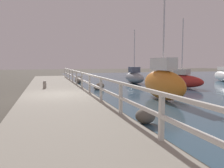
{
  "coord_description": "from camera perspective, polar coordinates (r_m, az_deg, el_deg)",
  "views": [
    {
      "loc": [
        -0.63,
        -12.26,
        1.95
      ],
      "look_at": [
        2.44,
        -2.26,
        0.95
      ],
      "focal_mm": 35.0,
      "sensor_mm": 36.0,
      "label": 1
    }
  ],
  "objects": [
    {
      "name": "sailboat_gray",
      "position": [
        21.59,
        5.79,
        1.88
      ],
      "size": [
        1.57,
        4.59,
        5.16
      ],
      "rotation": [
        0.0,
        0.0,
        -0.08
      ],
      "color": "gray",
      "rests_on": "water_surface"
    },
    {
      "name": "sailboat_white",
      "position": [
        26.45,
        27.16,
        2.12
      ],
      "size": [
        2.91,
        4.88,
        6.71
      ],
      "rotation": [
        0.0,
        0.0,
        -0.42
      ],
      "color": "white",
      "rests_on": "water_surface"
    },
    {
      "name": "boulder_far_strip",
      "position": [
        23.5,
        -8.66,
        1.34
      ],
      "size": [
        0.75,
        0.68,
        0.57
      ],
      "color": "slate",
      "rests_on": "ground"
    },
    {
      "name": "ground_plane",
      "position": [
        12.42,
        -13.98,
        -3.71
      ],
      "size": [
        120.0,
        120.0,
        0.0
      ],
      "primitive_type": "plane",
      "color": "#4C473D"
    },
    {
      "name": "boulder_mid_strip",
      "position": [
        16.5,
        -3.12,
        -0.47
      ],
      "size": [
        0.64,
        0.58,
        0.48
      ],
      "color": "slate",
      "rests_on": "ground"
    },
    {
      "name": "sailboat_red",
      "position": [
        18.46,
        17.68,
        1.04
      ],
      "size": [
        2.17,
        4.02,
        5.46
      ],
      "rotation": [
        0.0,
        0.0,
        0.33
      ],
      "color": "red",
      "rests_on": "water_surface"
    },
    {
      "name": "mooring_bollard",
      "position": [
        15.55,
        -17.19,
        -0.12
      ],
      "size": [
        0.22,
        0.22,
        0.5
      ],
      "color": "gray",
      "rests_on": "dock_walkway"
    },
    {
      "name": "dock_walkway",
      "position": [
        12.41,
        -13.99,
        -3.14
      ],
      "size": [
        3.76,
        36.0,
        0.25
      ],
      "color": "gray",
      "rests_on": "ground"
    },
    {
      "name": "boulder_downstream",
      "position": [
        7.2,
        8.7,
        -8.26
      ],
      "size": [
        0.66,
        0.59,
        0.49
      ],
      "color": "#666056",
      "rests_on": "ground"
    },
    {
      "name": "boulder_upstream",
      "position": [
        21.52,
        -8.69,
        0.95
      ],
      "size": [
        0.73,
        0.66,
        0.55
      ],
      "color": "gray",
      "rests_on": "ground"
    },
    {
      "name": "railing",
      "position": [
        12.53,
        -5.92,
        1.0
      ],
      "size": [
        0.1,
        32.5,
        1.07
      ],
      "color": "silver",
      "rests_on": "dock_walkway"
    },
    {
      "name": "sailboat_orange",
      "position": [
        11.96,
        13.1,
        0.56
      ],
      "size": [
        0.92,
        3.99,
        8.09
      ],
      "rotation": [
        0.0,
        0.0,
        -0.0
      ],
      "color": "orange",
      "rests_on": "water_surface"
    },
    {
      "name": "boulder_near_dock",
      "position": [
        16.03,
        -4.04,
        -0.92
      ],
      "size": [
        0.45,
        0.4,
        0.34
      ],
      "color": "slate",
      "rests_on": "ground"
    }
  ]
}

